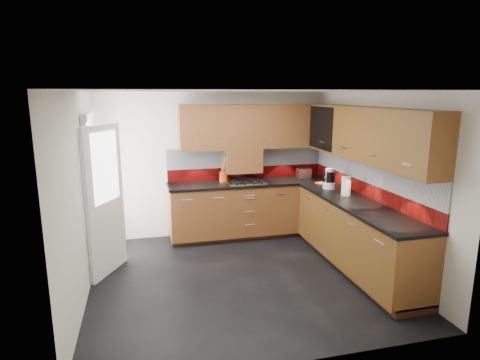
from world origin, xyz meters
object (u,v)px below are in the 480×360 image
object	(u,v)px
utensil_pot	(223,176)
food_processor	(329,179)
toaster	(304,173)
gas_hob	(246,181)

from	to	relation	value
utensil_pot	food_processor	xyz separation A→B (m)	(1.48, -0.86, 0.04)
toaster	food_processor	xyz separation A→B (m)	(0.07, -0.83, 0.06)
utensil_pot	food_processor	size ratio (longest dim) A/B	1.52
toaster	food_processor	world-z (taller)	food_processor
gas_hob	toaster	bearing A→B (deg)	5.29
utensil_pot	toaster	world-z (taller)	utensil_pot
food_processor	gas_hob	bearing A→B (deg)	147.19
toaster	food_processor	size ratio (longest dim) A/B	0.76
gas_hob	utensil_pot	bearing A→B (deg)	160.21
toaster	utensil_pot	bearing A→B (deg)	178.94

